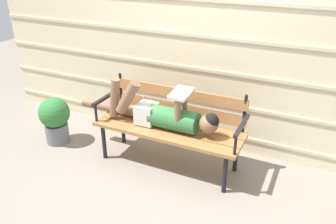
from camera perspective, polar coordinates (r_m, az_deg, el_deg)
ground_plane at (r=3.66m, az=-0.83°, el=-9.58°), size 12.00×12.00×0.00m
house_siding at (r=3.80m, az=4.08°, el=10.11°), size 5.36×0.08×2.19m
park_bench at (r=3.56m, az=0.49°, el=-1.64°), size 1.55×0.51×0.85m
reclining_person at (r=3.48m, az=-1.15°, el=-0.28°), size 1.64×0.26×0.49m
potted_plant at (r=4.21m, az=-18.35°, el=-1.00°), size 0.36×0.36×0.56m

